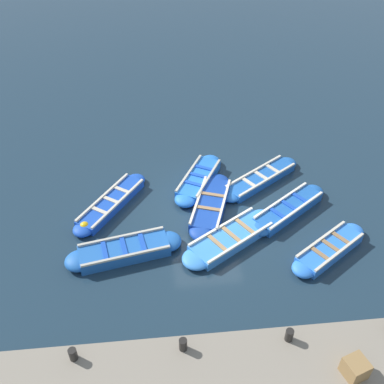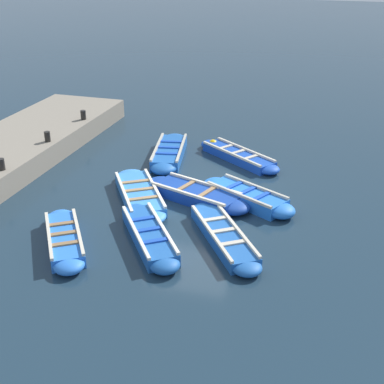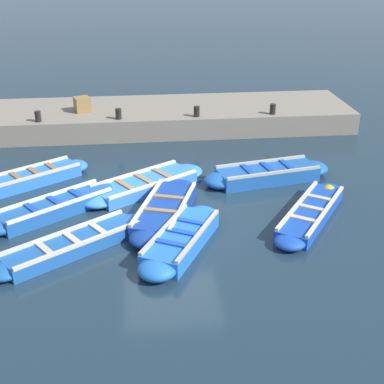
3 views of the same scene
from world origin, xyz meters
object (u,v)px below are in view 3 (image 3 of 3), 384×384
(boat_far_corner, at_px, (165,210))
(bollard_south, at_px, (38,116))
(wooden_crate, at_px, (82,104))
(boat_bow_out, at_px, (73,245))
(bollard_mid_north, at_px, (197,111))
(boat_centre, at_px, (144,185))
(boat_stern_in, at_px, (35,177))
(boat_mid_row, at_px, (181,240))
(boat_end_of_row, at_px, (56,207))
(bollard_mid_south, at_px, (118,114))
(bollard_north, at_px, (273,109))
(buoy_orange_near, at_px, (329,191))
(boat_near_quay, at_px, (267,174))
(boat_drifting, at_px, (311,213))

(boat_far_corner, height_order, bollard_south, bollard_south)
(wooden_crate, bearing_deg, boat_bow_out, -177.54)
(boat_bow_out, distance_m, bollard_mid_north, 7.89)
(bollard_mid_north, distance_m, wooden_crate, 3.97)
(boat_centre, bearing_deg, boat_stern_in, 74.91)
(boat_mid_row, distance_m, boat_bow_out, 2.32)
(boat_stern_in, height_order, boat_bow_out, boat_stern_in)
(boat_bow_out, height_order, boat_end_of_row, boat_end_of_row)
(bollard_south, xyz_separation_m, wooden_crate, (1.02, -1.34, 0.07))
(boat_centre, bearing_deg, wooden_crate, 20.94)
(boat_far_corner, distance_m, bollard_mid_south, 5.86)
(boat_centre, bearing_deg, boat_end_of_row, 117.84)
(boat_stern_in, bearing_deg, bollard_south, 5.52)
(bollard_south, bearing_deg, boat_mid_row, -150.73)
(boat_bow_out, bearing_deg, boat_far_corner, -56.92)
(bollard_mid_north, bearing_deg, boat_centre, 155.34)
(boat_bow_out, bearing_deg, wooden_crate, 2.46)
(boat_far_corner, height_order, bollard_north, bollard_north)
(buoy_orange_near, bearing_deg, boat_stern_in, 77.07)
(bollard_south, bearing_deg, boat_bow_out, -166.51)
(wooden_crate, bearing_deg, bollard_mid_north, -104.88)
(bollard_mid_north, distance_m, bollard_south, 5.18)
(boat_near_quay, relative_size, bollard_mid_north, 10.75)
(boat_stern_in, xyz_separation_m, bollard_south, (3.29, 0.32, 0.74))
(boat_end_of_row, bearing_deg, buoy_orange_near, -88.43)
(boat_far_corner, relative_size, bollard_south, 10.44)
(boat_mid_row, distance_m, buoy_orange_near, 4.53)
(boat_bow_out, bearing_deg, boat_mid_row, -92.88)
(boat_end_of_row, height_order, bollard_north, bollard_north)
(boat_mid_row, height_order, bollard_north, bollard_north)
(boat_end_of_row, height_order, bollard_mid_south, bollard_mid_south)
(boat_stern_in, distance_m, bollard_mid_north, 5.91)
(boat_bow_out, relative_size, bollard_mid_north, 9.98)
(bollard_mid_south, xyz_separation_m, buoy_orange_near, (-5.06, -5.44, -0.73))
(boat_centre, xyz_separation_m, boat_stern_in, (0.80, 2.98, 0.01))
(bollard_north, relative_size, wooden_crate, 0.71)
(boat_far_corner, distance_m, wooden_crate, 7.18)
(boat_centre, xyz_separation_m, bollard_mid_north, (4.09, -1.88, 0.75))
(boat_centre, bearing_deg, boat_far_corner, -164.33)
(boat_mid_row, bearing_deg, buoy_orange_near, -62.43)
(boat_mid_row, xyz_separation_m, boat_near_quay, (3.32, -2.69, 0.00))
(boat_drifting, relative_size, bollard_north, 9.81)
(boat_mid_row, distance_m, boat_near_quay, 4.28)
(bollard_mid_north, bearing_deg, bollard_mid_south, 90.00)
(boat_mid_row, bearing_deg, boat_centre, 13.09)
(bollard_north, bearing_deg, boat_drifting, 174.84)
(wooden_crate, bearing_deg, boat_mid_row, -161.92)
(boat_far_corner, distance_m, boat_bow_out, 2.46)
(boat_bow_out, bearing_deg, boat_centre, -28.64)
(boat_centre, height_order, bollard_south, bollard_south)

